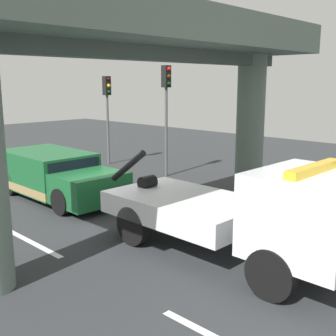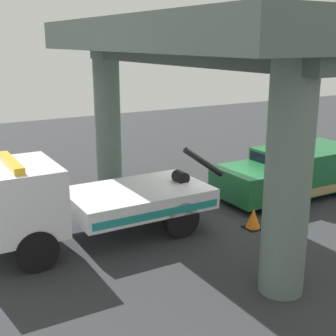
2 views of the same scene
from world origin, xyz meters
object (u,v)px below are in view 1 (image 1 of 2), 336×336
object	(u,v)px
traffic_cone_orange	(153,198)
towed_van_green	(56,176)
tow_truck_white	(250,212)
traffic_light_far	(166,97)
traffic_light_near	(107,101)

from	to	relation	value
traffic_cone_orange	towed_van_green	bearing A→B (deg)	-153.11
traffic_cone_orange	tow_truck_white	bearing A→B (deg)	-18.95
towed_van_green	traffic_cone_orange	world-z (taller)	towed_van_green
tow_truck_white	traffic_cone_orange	distance (m)	5.11
towed_van_green	traffic_light_far	size ratio (longest dim) A/B	1.11
traffic_light_far	tow_truck_white	bearing A→B (deg)	-34.29
tow_truck_white	traffic_light_near	size ratio (longest dim) A/B	1.69
traffic_light_near	traffic_cone_orange	size ratio (longest dim) A/B	7.35
tow_truck_white	traffic_cone_orange	bearing A→B (deg)	161.05
towed_van_green	traffic_light_far	bearing A→B (deg)	85.81
traffic_light_near	traffic_cone_orange	xyz separation A→B (m)	(6.83, -3.54, -2.85)
traffic_light_near	traffic_light_far	distance (m)	4.01
towed_van_green	traffic_light_near	world-z (taller)	traffic_light_near
tow_truck_white	towed_van_green	distance (m)	7.97
tow_truck_white	traffic_light_near	world-z (taller)	traffic_light_near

